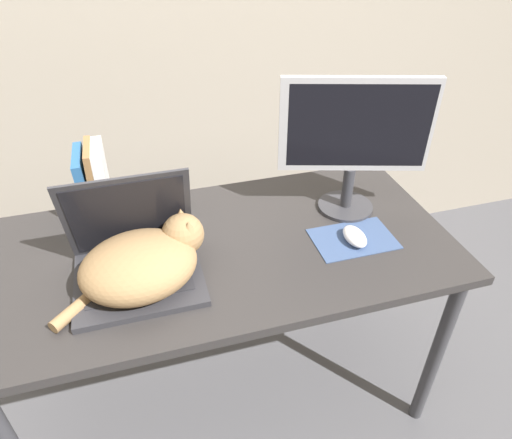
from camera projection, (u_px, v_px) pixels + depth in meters
desk at (225, 265)px, 1.38m from camera, size 1.34×0.67×0.71m
laptop at (136, 259)px, 1.20m from camera, size 0.33×0.28×0.29m
cat at (144, 262)px, 1.16m from camera, size 0.41×0.30×0.16m
external_monitor at (355, 138)px, 1.35m from camera, size 0.44×0.18×0.43m
mousepad at (353, 239)px, 1.36m from camera, size 0.24×0.16×0.00m
computer_mouse at (355, 236)px, 1.34m from camera, size 0.06×0.10×0.03m
book_row at (95, 185)px, 1.38m from camera, size 0.09×0.17×0.25m
webcam at (177, 193)px, 1.47m from camera, size 0.05×0.05×0.08m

